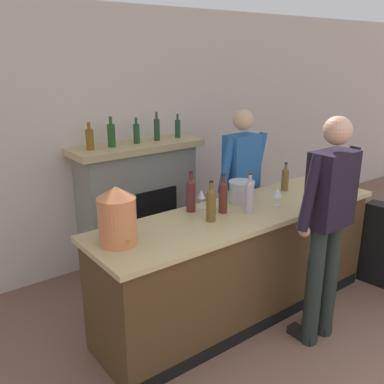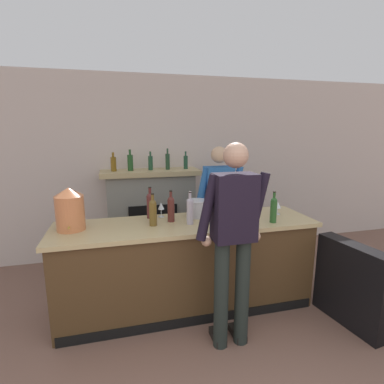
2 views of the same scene
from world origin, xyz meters
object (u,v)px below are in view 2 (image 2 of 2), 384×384
(potted_plant_corner, at_px, (298,240))
(wine_bottle_rose_blush, at_px, (274,209))
(fireplace_stone, at_px, (151,214))
(wine_glass_mid_counter, at_px, (220,212))
(wine_bottle_merlot_tall, at_px, (153,211))
(wine_glass_back_row, at_px, (161,207))
(armchair_black, at_px, (370,293))
(wine_glass_near_bucket, at_px, (278,205))
(ice_bucket_steel, at_px, (197,208))
(copper_dispenser, at_px, (70,209))
(wine_bottle_burgundy_dark, at_px, (171,208))
(wine_bottle_port_short, at_px, (150,204))
(person_customer, at_px, (233,238))
(person_bartender, at_px, (218,207))
(wine_bottle_cabernet_heavy, at_px, (245,203))
(wine_bottle_riesling_slim, at_px, (190,210))

(potted_plant_corner, height_order, wine_bottle_rose_blush, wine_bottle_rose_blush)
(fireplace_stone, relative_size, wine_glass_mid_counter, 10.46)
(wine_bottle_merlot_tall, height_order, wine_glass_back_row, wine_bottle_merlot_tall)
(wine_bottle_merlot_tall, bearing_deg, armchair_black, -16.54)
(potted_plant_corner, xyz_separation_m, wine_bottle_merlot_tall, (-2.34, -0.89, 0.86))
(wine_bottle_rose_blush, xyz_separation_m, wine_glass_near_bucket, (0.20, 0.26, -0.04))
(ice_bucket_steel, relative_size, wine_glass_mid_counter, 1.47)
(copper_dispenser, xyz_separation_m, wine_glass_back_row, (0.92, 0.22, -0.09))
(wine_glass_mid_counter, bearing_deg, wine_glass_near_bucket, 9.34)
(potted_plant_corner, height_order, wine_bottle_burgundy_dark, wine_bottle_burgundy_dark)
(ice_bucket_steel, xyz_separation_m, wine_glass_mid_counter, (0.18, -0.26, 0.02))
(wine_glass_back_row, bearing_deg, potted_plant_corner, 15.25)
(fireplace_stone, xyz_separation_m, wine_glass_near_bucket, (1.30, -1.37, 0.39))
(armchair_black, height_order, copper_dispenser, copper_dispenser)
(wine_bottle_merlot_tall, xyz_separation_m, wine_glass_mid_counter, (0.70, -0.07, -0.04))
(potted_plant_corner, xyz_separation_m, wine_bottle_burgundy_dark, (-2.14, -0.80, 0.86))
(copper_dispenser, xyz_separation_m, wine_bottle_port_short, (0.80, 0.21, -0.05))
(potted_plant_corner, relative_size, wine_glass_back_row, 4.25)
(person_customer, bearing_deg, wine_glass_near_bucket, 40.54)
(fireplace_stone, bearing_deg, wine_bottle_burgundy_dark, -87.55)
(copper_dispenser, height_order, wine_bottle_burgundy_dark, copper_dispenser)
(wine_bottle_burgundy_dark, height_order, wine_glass_mid_counter, wine_bottle_burgundy_dark)
(person_bartender, height_order, ice_bucket_steel, person_bartender)
(wine_bottle_cabernet_heavy, height_order, wine_bottle_rose_blush, wine_bottle_rose_blush)
(potted_plant_corner, distance_m, person_customer, 2.45)
(wine_glass_mid_counter, bearing_deg, wine_bottle_rose_blush, -14.70)
(armchair_black, xyz_separation_m, copper_dispenser, (-2.97, 0.71, 0.93))
(wine_bottle_burgundy_dark, xyz_separation_m, wine_glass_near_bucket, (1.24, -0.03, -0.04))
(person_customer, bearing_deg, wine_bottle_merlot_tall, 132.22)
(potted_plant_corner, height_order, person_bartender, person_bartender)
(wine_bottle_rose_blush, bearing_deg, wine_bottle_riesling_slim, 169.28)
(wine_bottle_merlot_tall, distance_m, wine_bottle_cabernet_heavy, 1.11)
(potted_plant_corner, distance_m, copper_dispenser, 3.37)
(ice_bucket_steel, height_order, wine_bottle_burgundy_dark, wine_bottle_burgundy_dark)
(wine_glass_near_bucket, xyz_separation_m, wine_glass_back_row, (-1.32, 0.23, 0.01))
(person_customer, xyz_separation_m, wine_glass_near_bucket, (0.84, 0.72, 0.06))
(armchair_black, height_order, ice_bucket_steel, ice_bucket_steel)
(armchair_black, distance_m, ice_bucket_steel, 2.03)
(ice_bucket_steel, xyz_separation_m, wine_bottle_burgundy_dark, (-0.31, -0.11, 0.05))
(copper_dispenser, distance_m, wine_glass_mid_counter, 1.51)
(fireplace_stone, height_order, wine_bottle_burgundy_dark, fireplace_stone)
(ice_bucket_steel, relative_size, wine_bottle_merlot_tall, 0.70)
(wine_glass_mid_counter, bearing_deg, wine_bottle_riesling_slim, 176.16)
(potted_plant_corner, relative_size, copper_dispenser, 1.69)
(armchair_black, relative_size, wine_bottle_burgundy_dark, 2.95)
(wine_bottle_burgundy_dark, bearing_deg, wine_glass_back_row, 111.25)
(ice_bucket_steel, relative_size, wine_bottle_rose_blush, 0.70)
(person_customer, xyz_separation_m, copper_dispenser, (-1.40, 0.73, 0.16))
(wine_bottle_riesling_slim, bearing_deg, wine_bottle_port_short, 139.19)
(ice_bucket_steel, bearing_deg, armchair_black, -26.86)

